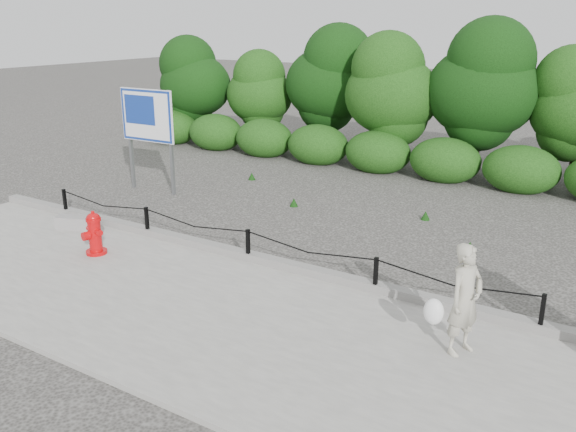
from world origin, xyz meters
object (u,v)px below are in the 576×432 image
(advertising_sign, at_px, (147,120))
(fire_hydrant, at_px, (94,234))
(pedestrian, at_px, (463,300))
(concrete_block, at_px, (77,223))

(advertising_sign, bearing_deg, fire_hydrant, -60.24)
(pedestrian, relative_size, advertising_sign, 0.58)
(concrete_block, relative_size, advertising_sign, 0.33)
(fire_hydrant, bearing_deg, advertising_sign, 134.71)
(advertising_sign, bearing_deg, pedestrian, -23.91)
(fire_hydrant, xyz_separation_m, advertising_sign, (-2.39, 3.91, 1.36))
(fire_hydrant, height_order, advertising_sign, advertising_sign)
(pedestrian, distance_m, advertising_sign, 9.97)
(concrete_block, xyz_separation_m, advertising_sign, (-0.97, 3.17, 1.62))
(fire_hydrant, bearing_deg, concrete_block, 165.87)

